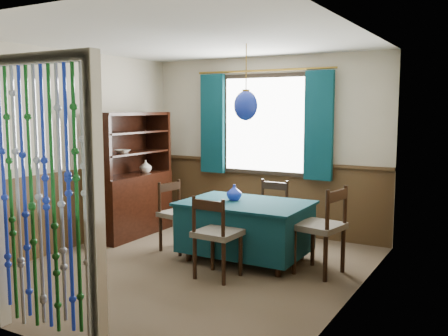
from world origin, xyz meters
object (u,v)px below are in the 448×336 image
Objects in this scene: dining_table at (245,226)px; pendant_lamp at (246,105)px; chair_near at (216,234)px; chair_right at (322,228)px; chair_left at (178,214)px; sideboard at (131,193)px; bowl_shelf at (123,151)px; vase_sideboard at (145,166)px; vase_table at (234,193)px; chair_far at (270,212)px.

pendant_lamp is at bearing 179.59° from dining_table.
chair_near is 1.14m from chair_right.
chair_near reaches higher than chair_left.
bowl_shelf is (0.06, -0.23, 0.61)m from sideboard.
chair_right is at bearing -10.92° from vase_sideboard.
sideboard is at bearing 94.17° from chair_right.
bowl_shelf is at bearing 179.92° from vase_table.
chair_far is 0.99× the size of pendant_lamp.
vase_table is at bearing -15.69° from vase_sideboard.
chair_far is at bearing 89.41° from pendant_lamp.
bowl_shelf is at bearing 98.66° from chair_right.
vase_sideboard is at bearing 164.60° from pendant_lamp.
chair_far is 4.93× the size of vase_table.
vase_sideboard reaches higher than chair_right.
dining_table is at bearing 94.31° from chair_near.
pendant_lamp reaches higher than chair_far.
vase_table is at bearing 96.75° from chair_right.
vase_table is (-1.11, 0.06, 0.27)m from chair_right.
vase_table is 1.77m from bowl_shelf.
chair_near is 0.51× the size of sideboard.
dining_table is 1.40m from pendant_lamp.
chair_left is at bearing -18.21° from sideboard.
dining_table is at bearing 0.00° from pendant_lamp.
chair_far is 1.51m from pendant_lamp.
sideboard is at bearing 171.74° from dining_table.
vase_sideboard is at bearing 149.58° from chair_near.
bowl_shelf is (-2.82, 0.06, 0.70)m from chair_right.
chair_near is at bearing -27.62° from sideboard.
chair_right is 2.91m from vase_sideboard.
chair_near is 1.03× the size of pendant_lamp.
chair_near is 0.83m from vase_table.
chair_right is 4.56× the size of bowl_shelf.
vase_table is at bearing -0.08° from bowl_shelf.
pendant_lamp is (1.94, -0.27, 1.21)m from sideboard.
chair_near is 5.11× the size of vase_table.
sideboard is (-2.88, 0.29, 0.09)m from chair_right.
chair_right is at bearing 98.98° from chair_left.
chair_far is (-0.02, 1.38, -0.02)m from chair_near.
chair_left reaches higher than vase_table.
pendant_lamp is 4.31× the size of vase_sideboard.
pendant_lamp reaches higher than dining_table.
bowl_shelf reaches higher than chair_left.
chair_left is at bearing 36.93° from chair_far.
bowl_shelf is (-1.88, 0.04, 0.80)m from dining_table.
dining_table is 7.32× the size of vase_sideboard.
chair_far reaches higher than dining_table.
pendant_lamp is at bearing 98.46° from chair_right.
dining_table is at bearing -12.50° from vase_table.
chair_far is (0.01, 0.67, 0.05)m from dining_table.
chair_right is at bearing 39.18° from chair_near.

